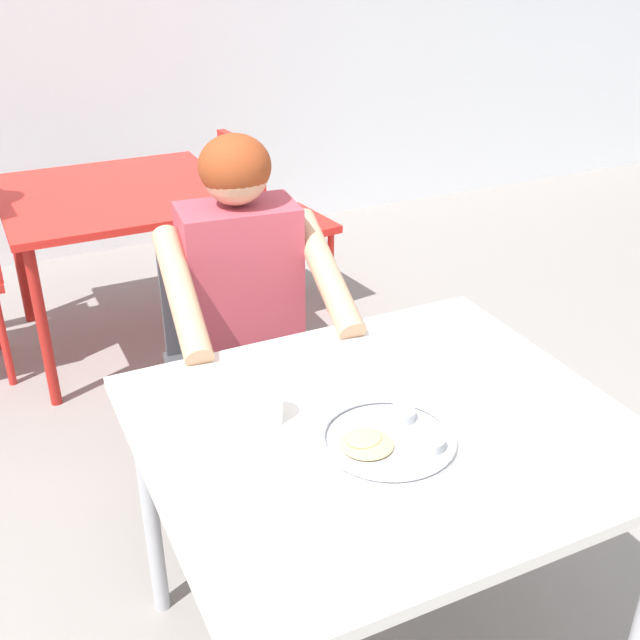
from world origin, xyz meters
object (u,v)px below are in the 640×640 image
diner_foreground (249,310)px  chair_red_right (266,215)px  thali_tray (389,439)px  drinking_cup (266,403)px  table_foreground (385,450)px  table_background_red (117,208)px  chair_foreground (233,343)px

diner_foreground → chair_red_right: diner_foreground is taller
thali_tray → drinking_cup: drinking_cup is taller
table_foreground → table_background_red: size_ratio=1.13×
chair_red_right → chair_foreground: bearing=-117.1°
thali_tray → diner_foreground: size_ratio=0.24×
drinking_cup → chair_foreground: bearing=76.3°
drinking_cup → chair_red_right: bearing=68.4°
table_foreground → drinking_cup: drinking_cup is taller
table_foreground → drinking_cup: bearing=152.7°
chair_foreground → diner_foreground: size_ratio=0.71×
thali_tray → drinking_cup: bearing=137.5°
table_foreground → thali_tray: bearing=-114.6°
table_foreground → diner_foreground: size_ratio=0.86×
chair_foreground → chair_red_right: bearing=62.9°
chair_red_right → thali_tray: bearing=-104.6°
chair_foreground → table_background_red: chair_foreground is taller
table_background_red → table_foreground: bearing=-85.2°
table_foreground → table_background_red: bearing=94.8°
chair_foreground → chair_red_right: (0.55, 1.07, 0.01)m
drinking_cup → diner_foreground: 0.61m
diner_foreground → table_background_red: diner_foreground is taller
table_foreground → chair_red_right: chair_red_right is taller
diner_foreground → table_foreground: bearing=-85.1°
thali_tray → table_background_red: bearing=93.8°
thali_tray → drinking_cup: (-0.20, 0.19, 0.04)m
thali_tray → diner_foreground: bearing=92.2°
drinking_cup → table_foreground: bearing=-27.3°
table_background_red → diner_foreground: bearing=-85.3°
thali_tray → chair_red_right: (0.54, 2.06, -0.25)m
thali_tray → drinking_cup: 0.28m
table_foreground → chair_foreground: (-0.04, 0.92, -0.18)m
thali_tray → diner_foreground: (-0.03, 0.76, -0.04)m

